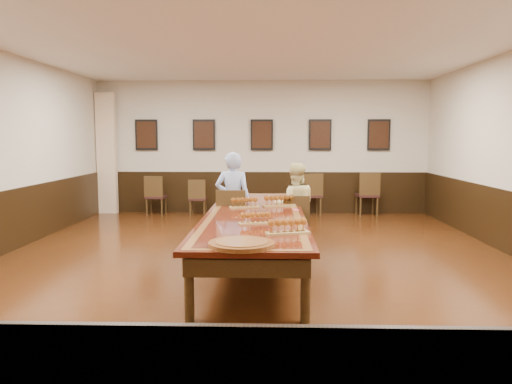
{
  "coord_description": "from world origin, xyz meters",
  "views": [
    {
      "loc": [
        0.24,
        -7.13,
        1.84
      ],
      "look_at": [
        0.0,
        0.5,
        1.0
      ],
      "focal_mm": 35.0,
      "sensor_mm": 36.0,
      "label": 1
    }
  ],
  "objects_px": {
    "spare_chair_a": "(156,195)",
    "conference_table": "(255,222)",
    "chair_man": "(232,219)",
    "person_man": "(233,200)",
    "spare_chair_c": "(311,194)",
    "carved_platter": "(242,244)",
    "spare_chair_d": "(367,194)",
    "person_woman": "(295,206)",
    "chair_woman": "(295,222)",
    "spare_chair_b": "(198,197)"
  },
  "relations": [
    {
      "from": "spare_chair_a",
      "to": "person_man",
      "type": "relative_size",
      "value": 0.59
    },
    {
      "from": "spare_chair_a",
      "to": "spare_chair_d",
      "type": "height_order",
      "value": "spare_chair_d"
    },
    {
      "from": "chair_man",
      "to": "person_woman",
      "type": "xyz_separation_m",
      "value": [
        1.03,
        0.14,
        0.21
      ]
    },
    {
      "from": "spare_chair_d",
      "to": "spare_chair_a",
      "type": "bearing_deg",
      "value": -2.74
    },
    {
      "from": "chair_woman",
      "to": "carved_platter",
      "type": "bearing_deg",
      "value": 76.05
    },
    {
      "from": "chair_woman",
      "to": "spare_chair_c",
      "type": "relative_size",
      "value": 0.91
    },
    {
      "from": "spare_chair_c",
      "to": "carved_platter",
      "type": "relative_size",
      "value": 1.36
    },
    {
      "from": "spare_chair_c",
      "to": "person_man",
      "type": "relative_size",
      "value": 0.62
    },
    {
      "from": "spare_chair_b",
      "to": "spare_chair_c",
      "type": "height_order",
      "value": "spare_chair_c"
    },
    {
      "from": "spare_chair_a",
      "to": "spare_chair_d",
      "type": "distance_m",
      "value": 5.0
    },
    {
      "from": "chair_woman",
      "to": "spare_chair_d",
      "type": "relative_size",
      "value": 0.88
    },
    {
      "from": "chair_woman",
      "to": "person_man",
      "type": "relative_size",
      "value": 0.57
    },
    {
      "from": "spare_chair_b",
      "to": "carved_platter",
      "type": "height_order",
      "value": "spare_chair_b"
    },
    {
      "from": "chair_woman",
      "to": "person_woman",
      "type": "distance_m",
      "value": 0.27
    },
    {
      "from": "spare_chair_a",
      "to": "conference_table",
      "type": "distance_m",
      "value": 5.18
    },
    {
      "from": "carved_platter",
      "to": "spare_chair_b",
      "type": "bearing_deg",
      "value": 102.08
    },
    {
      "from": "conference_table",
      "to": "carved_platter",
      "type": "xyz_separation_m",
      "value": [
        -0.06,
        -2.23,
        0.16
      ]
    },
    {
      "from": "chair_woman",
      "to": "person_man",
      "type": "xyz_separation_m",
      "value": [
        -1.03,
        0.06,
        0.35
      ]
    },
    {
      "from": "spare_chair_c",
      "to": "spare_chair_d",
      "type": "height_order",
      "value": "spare_chair_d"
    },
    {
      "from": "person_woman",
      "to": "spare_chair_d",
      "type": "bearing_deg",
      "value": -119.4
    },
    {
      "from": "chair_man",
      "to": "person_man",
      "type": "distance_m",
      "value": 0.32
    },
    {
      "from": "spare_chair_c",
      "to": "spare_chair_b",
      "type": "bearing_deg",
      "value": -5.81
    },
    {
      "from": "chair_woman",
      "to": "conference_table",
      "type": "xyz_separation_m",
      "value": [
        -0.63,
        -0.97,
        0.16
      ]
    },
    {
      "from": "chair_man",
      "to": "spare_chair_d",
      "type": "distance_m",
      "value": 4.7
    },
    {
      "from": "chair_woman",
      "to": "carved_platter",
      "type": "distance_m",
      "value": 3.29
    },
    {
      "from": "person_woman",
      "to": "spare_chair_a",
      "type": "bearing_deg",
      "value": -49.61
    },
    {
      "from": "spare_chair_a",
      "to": "person_man",
      "type": "height_order",
      "value": "person_man"
    },
    {
      "from": "spare_chair_b",
      "to": "spare_chair_c",
      "type": "bearing_deg",
      "value": -178.31
    },
    {
      "from": "chair_man",
      "to": "spare_chair_c",
      "type": "xyz_separation_m",
      "value": [
        1.57,
        3.69,
        -0.0
      ]
    },
    {
      "from": "chair_woman",
      "to": "conference_table",
      "type": "relative_size",
      "value": 0.18
    },
    {
      "from": "spare_chair_a",
      "to": "carved_platter",
      "type": "height_order",
      "value": "spare_chair_a"
    },
    {
      "from": "spare_chair_a",
      "to": "spare_chair_b",
      "type": "distance_m",
      "value": 1.01
    },
    {
      "from": "chair_woman",
      "to": "person_woman",
      "type": "xyz_separation_m",
      "value": [
        -0.0,
        0.1,
        0.26
      ]
    },
    {
      "from": "chair_man",
      "to": "person_man",
      "type": "xyz_separation_m",
      "value": [
        0.0,
        0.11,
        0.3
      ]
    },
    {
      "from": "spare_chair_a",
      "to": "carved_platter",
      "type": "relative_size",
      "value": 1.27
    },
    {
      "from": "conference_table",
      "to": "chair_man",
      "type": "bearing_deg",
      "value": 113.57
    },
    {
      "from": "spare_chair_b",
      "to": "person_woman",
      "type": "height_order",
      "value": "person_woman"
    },
    {
      "from": "spare_chair_c",
      "to": "carved_platter",
      "type": "xyz_separation_m",
      "value": [
        -1.23,
        -6.84,
        0.27
      ]
    },
    {
      "from": "chair_man",
      "to": "carved_platter",
      "type": "bearing_deg",
      "value": 98.31
    },
    {
      "from": "carved_platter",
      "to": "spare_chair_d",
      "type": "bearing_deg",
      "value": 69.56
    },
    {
      "from": "spare_chair_d",
      "to": "person_man",
      "type": "height_order",
      "value": "person_man"
    },
    {
      "from": "chair_woman",
      "to": "spare_chair_c",
      "type": "height_order",
      "value": "spare_chair_c"
    },
    {
      "from": "person_woman",
      "to": "person_man",
      "type": "bearing_deg",
      "value": 0.36
    },
    {
      "from": "spare_chair_c",
      "to": "carved_platter",
      "type": "bearing_deg",
      "value": 71.2
    },
    {
      "from": "spare_chair_d",
      "to": "chair_woman",
      "type": "bearing_deg",
      "value": 59.13
    },
    {
      "from": "person_man",
      "to": "spare_chair_c",
      "type": "bearing_deg",
      "value": -111.56
    },
    {
      "from": "person_woman",
      "to": "conference_table",
      "type": "xyz_separation_m",
      "value": [
        -0.63,
        -1.07,
        -0.1
      ]
    },
    {
      "from": "chair_man",
      "to": "chair_woman",
      "type": "distance_m",
      "value": 1.04
    },
    {
      "from": "person_man",
      "to": "carved_platter",
      "type": "xyz_separation_m",
      "value": [
        0.34,
        -3.26,
        -0.03
      ]
    },
    {
      "from": "chair_man",
      "to": "spare_chair_c",
      "type": "height_order",
      "value": "chair_man"
    }
  ]
}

